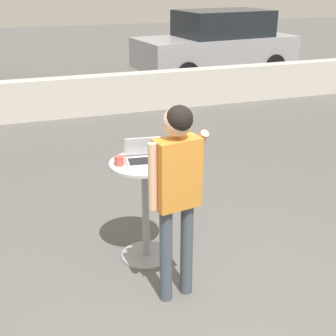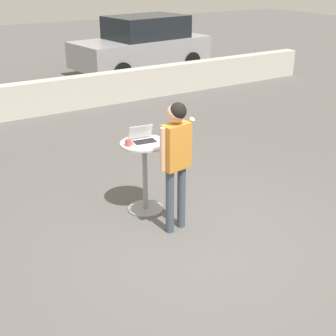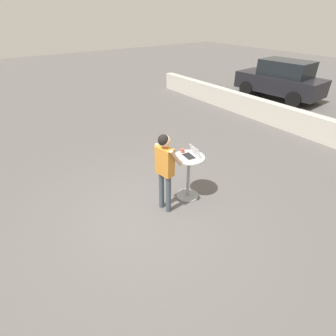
{
  "view_description": "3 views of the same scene",
  "coord_description": "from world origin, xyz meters",
  "px_view_note": "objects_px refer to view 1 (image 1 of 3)",
  "views": [
    {
      "loc": [
        -1.25,
        -2.83,
        2.69
      ],
      "look_at": [
        -0.09,
        0.48,
        1.23
      ],
      "focal_mm": 50.0,
      "sensor_mm": 36.0,
      "label": 1
    },
    {
      "loc": [
        -3.03,
        -4.17,
        3.3
      ],
      "look_at": [
        -0.13,
        0.45,
        0.91
      ],
      "focal_mm": 50.0,
      "sensor_mm": 36.0,
      "label": 2
    },
    {
      "loc": [
        3.61,
        -2.13,
        3.75
      ],
      "look_at": [
        0.02,
        0.47,
        1.05
      ],
      "focal_mm": 28.0,
      "sensor_mm": 36.0,
      "label": 3
    }
  ],
  "objects_px": {
    "cafe_table": "(145,202)",
    "coffee_mug": "(119,161)",
    "standing_person": "(177,181)",
    "parked_car_further_down": "(217,44)",
    "laptop": "(144,156)"
  },
  "relations": [
    {
      "from": "cafe_table",
      "to": "coffee_mug",
      "type": "bearing_deg",
      "value": 179.12
    },
    {
      "from": "standing_person",
      "to": "parked_car_further_down",
      "type": "relative_size",
      "value": 0.38
    },
    {
      "from": "laptop",
      "to": "coffee_mug",
      "type": "xyz_separation_m",
      "value": [
        -0.25,
        -0.03,
        -0.0
      ]
    },
    {
      "from": "cafe_table",
      "to": "standing_person",
      "type": "distance_m",
      "value": 0.86
    },
    {
      "from": "cafe_table",
      "to": "laptop",
      "type": "distance_m",
      "value": 0.46
    },
    {
      "from": "standing_person",
      "to": "parked_car_further_down",
      "type": "height_order",
      "value": "parked_car_further_down"
    },
    {
      "from": "cafe_table",
      "to": "parked_car_further_down",
      "type": "height_order",
      "value": "parked_car_further_down"
    },
    {
      "from": "standing_person",
      "to": "cafe_table",
      "type": "bearing_deg",
      "value": 95.77
    },
    {
      "from": "cafe_table",
      "to": "parked_car_further_down",
      "type": "relative_size",
      "value": 0.22
    },
    {
      "from": "parked_car_further_down",
      "to": "cafe_table",
      "type": "bearing_deg",
      "value": -119.09
    },
    {
      "from": "standing_person",
      "to": "parked_car_further_down",
      "type": "distance_m",
      "value": 10.05
    },
    {
      "from": "coffee_mug",
      "to": "parked_car_further_down",
      "type": "bearing_deg",
      "value": 59.62
    },
    {
      "from": "laptop",
      "to": "coffee_mug",
      "type": "distance_m",
      "value": 0.25
    },
    {
      "from": "laptop",
      "to": "coffee_mug",
      "type": "height_order",
      "value": "laptop"
    },
    {
      "from": "standing_person",
      "to": "parked_car_further_down",
      "type": "xyz_separation_m",
      "value": [
        4.53,
        8.97,
        -0.25
      ]
    }
  ]
}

